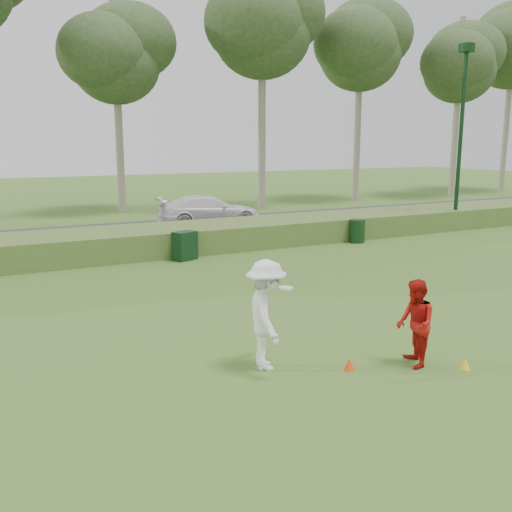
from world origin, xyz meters
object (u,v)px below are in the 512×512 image
player_white (266,315)px  utility_cabinet (185,246)px  cone_orange (350,364)px  cone_yellow (465,363)px  lamp_post (463,105)px  player_red (415,323)px  trash_bin (357,231)px  car_right (209,211)px

player_white → utility_cabinet: size_ratio=2.01×
cone_orange → cone_yellow: cone_orange is taller
lamp_post → player_red: size_ratio=5.10×
trash_bin → player_red: bearing=-122.8°
cone_yellow → lamp_post: bearing=44.3°
player_white → utility_cabinet: bearing=4.9°
lamp_post → trash_bin: (-6.16, -0.74, -5.13)m
lamp_post → car_right: size_ratio=1.68×
trash_bin → lamp_post: bearing=6.9°
lamp_post → cone_yellow: size_ratio=39.20×
lamp_post → cone_orange: 18.98m
car_right → cone_orange: bearing=174.2°
cone_yellow → utility_cabinet: (-1.10, 11.35, 0.39)m
utility_cabinet → cone_yellow: bearing=-107.2°
lamp_post → trash_bin: bearing=-173.1°
player_white → cone_yellow: 3.69m
cone_orange → lamp_post: bearing=38.1°
lamp_post → cone_orange: (-14.30, -11.21, -5.49)m
cone_orange → cone_yellow: (1.87, -0.92, -0.00)m
player_white → utility_cabinet: (2.04, 9.63, -0.50)m
player_white → player_red: size_ratio=1.24×
cone_orange → utility_cabinet: 10.46m
player_red → car_right: player_red is taller
utility_cabinet → car_right: bearing=38.3°
player_white → utility_cabinet: player_white is taller
player_white → cone_yellow: bearing=-101.9°
player_red → cone_yellow: (0.71, -0.56, -0.70)m
player_red → cone_orange: player_red is taller
player_red → trash_bin: (6.97, 10.83, -0.34)m
cone_orange → cone_yellow: 2.08m
utility_cabinet → car_right: 7.75m
cone_orange → cone_yellow: size_ratio=1.03×
cone_yellow → trash_bin: trash_bin is taller
cone_yellow → player_white: bearing=151.3°
player_red → cone_orange: 1.40m
car_right → cone_yellow: bearing=-179.4°
lamp_post → cone_yellow: bearing=-135.7°
lamp_post → utility_cabinet: 14.47m
cone_yellow → trash_bin: 13.00m
utility_cabinet → car_right: size_ratio=0.20×
utility_cabinet → trash_bin: utility_cabinet is taller
player_red → cone_orange: size_ratio=7.46×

